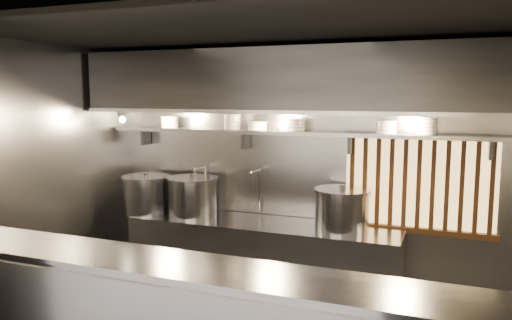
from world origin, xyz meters
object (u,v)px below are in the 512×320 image
Objects in this scene: heat_lamp at (121,114)px; stock_pot_left at (146,194)px; pendant_bulb at (282,126)px; stock_pot_mid at (193,196)px; stock_pot_right at (342,209)px.

stock_pot_left is (0.15, 0.23, -0.95)m from heat_lamp.
pendant_bulb is 0.27× the size of stock_pot_left.
stock_pot_mid is at bearing 20.96° from heat_lamp.
heat_lamp is 0.51× the size of stock_pot_left.
stock_pot_mid reaches higher than stock_pot_right.
stock_pot_left is (-1.65, -0.12, -0.84)m from pendant_bulb.
heat_lamp reaches higher than stock_pot_mid.
stock_pot_right is (2.33, 0.06, -0.00)m from stock_pot_left.
pendant_bulb reaches higher than stock_pot_mid.
heat_lamp is 1.23m from stock_pot_mid.
stock_pot_mid reaches higher than stock_pot_left.
pendant_bulb reaches higher than stock_pot_right.
stock_pot_right is at bearing 1.54° from stock_pot_left.
stock_pot_right is (0.68, -0.05, -0.84)m from pendant_bulb.
heat_lamp reaches higher than stock_pot_right.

